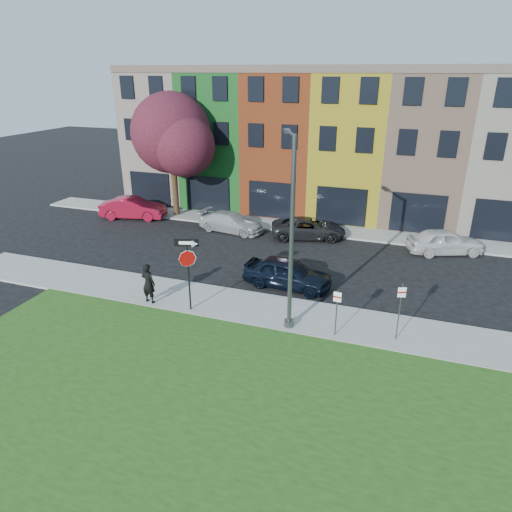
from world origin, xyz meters
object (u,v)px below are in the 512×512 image
at_px(stop_sign, 188,260).
at_px(man, 148,283).
at_px(sedan_near, 288,273).
at_px(street_lamp, 291,236).

xyz_separation_m(stop_sign, man, (-2.12, 0.02, -1.44)).
relative_size(sedan_near, street_lamp, 0.58).
relative_size(man, street_lamp, 0.24).
relative_size(man, sedan_near, 0.42).
bearing_deg(sedan_near, stop_sign, 143.58).
distance_m(stop_sign, street_lamp, 4.80).
xyz_separation_m(stop_sign, street_lamp, (4.52, 0.24, 1.60)).
bearing_deg(stop_sign, street_lamp, -14.11).
bearing_deg(sedan_near, man, 129.98).
distance_m(stop_sign, sedan_near, 5.53).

